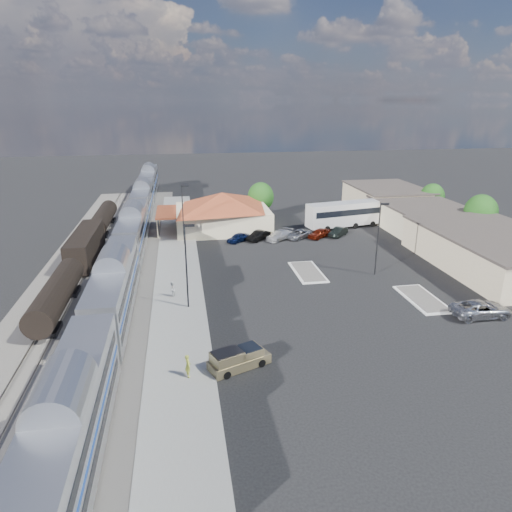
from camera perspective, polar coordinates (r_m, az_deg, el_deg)
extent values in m
plane|color=black|center=(54.70, 3.00, -3.06)|extent=(280.00, 280.00, 0.00)
cube|color=#4C4944|center=(61.77, -18.09, -1.33)|extent=(16.00, 100.00, 0.12)
cube|color=gray|center=(59.10, -9.72, -1.52)|extent=(5.50, 92.00, 0.18)
cube|color=silver|center=(28.69, -22.49, -20.07)|extent=(3.00, 20.00, 5.00)
cube|color=black|center=(30.43, -21.79, -24.14)|extent=(2.20, 16.00, 0.60)
cube|color=silver|center=(46.68, -17.21, -3.86)|extent=(3.00, 20.00, 5.00)
cube|color=black|center=(47.77, -16.90, -6.90)|extent=(2.20, 16.00, 0.60)
cube|color=silver|center=(66.46, -15.08, 3.07)|extent=(3.00, 20.00, 5.00)
cube|color=black|center=(67.24, -14.88, 0.82)|extent=(2.20, 16.00, 0.60)
cube|color=silver|center=(86.82, -13.92, 6.79)|extent=(3.00, 20.00, 5.00)
cube|color=black|center=(87.41, -13.78, 5.03)|extent=(2.20, 16.00, 0.60)
cube|color=silver|center=(107.42, -13.20, 9.09)|extent=(3.00, 20.00, 5.00)
cube|color=black|center=(107.90, -13.09, 7.65)|extent=(2.20, 16.00, 0.60)
cylinder|color=black|center=(49.94, -23.69, -4.32)|extent=(2.80, 14.00, 2.80)
cube|color=black|center=(50.62, -23.43, -6.20)|extent=(2.20, 12.00, 0.60)
cube|color=black|center=(64.61, -20.54, 1.28)|extent=(2.80, 14.00, 3.60)
cube|color=black|center=(65.18, -20.35, -0.32)|extent=(2.20, 12.00, 0.60)
cylinder|color=black|center=(79.85, -18.54, 4.63)|extent=(2.80, 14.00, 2.80)
cube|color=black|center=(80.28, -18.41, 3.39)|extent=(2.20, 12.00, 0.60)
cube|color=beige|center=(76.11, -4.20, 4.67)|extent=(15.00, 12.00, 3.60)
pyramid|color=maroon|center=(75.41, -4.26, 6.96)|extent=(15.30, 12.24, 2.60)
cube|color=maroon|center=(75.50, -11.15, 5.42)|extent=(3.20, 9.60, 0.25)
cube|color=#C6B28C|center=(65.74, 27.61, 0.49)|extent=(14.00, 22.00, 4.20)
cube|color=#3F3833|center=(65.15, 27.91, 2.37)|extent=(14.40, 22.40, 0.30)
cube|color=#C6B28C|center=(80.20, 20.11, 4.45)|extent=(12.00, 18.00, 4.00)
cube|color=#3F3833|center=(79.73, 20.28, 5.94)|extent=(12.40, 18.40, 0.30)
cube|color=#C6B28C|center=(92.24, 15.95, 6.80)|extent=(12.00, 16.00, 4.50)
cube|color=#3F3833|center=(91.80, 16.09, 8.26)|extent=(12.40, 16.40, 0.30)
cube|color=silver|center=(57.42, 6.48, -1.99)|extent=(3.30, 7.50, 0.15)
cube|color=#4C4944|center=(57.39, 6.48, -1.91)|extent=(2.70, 6.90, 0.10)
cube|color=silver|center=(52.64, 20.07, -5.07)|extent=(3.30, 7.50, 0.15)
cube|color=#4C4944|center=(52.61, 20.08, -4.99)|extent=(2.70, 6.90, 0.10)
cylinder|color=black|center=(46.31, -8.69, -1.45)|extent=(0.16, 0.16, 9.00)
cube|color=black|center=(45.01, -8.33, 3.79)|extent=(1.00, 0.25, 0.22)
cylinder|color=black|center=(67.40, -9.12, 4.98)|extent=(0.16, 0.16, 9.00)
cube|color=black|center=(66.51, -8.88, 8.64)|extent=(1.00, 0.25, 0.22)
cylinder|color=black|center=(56.93, 14.96, 1.99)|extent=(0.16, 0.16, 9.00)
cube|color=black|center=(56.08, 15.81, 6.27)|extent=(1.00, 0.25, 0.22)
cylinder|color=#382314|center=(78.65, 25.98, 2.98)|extent=(0.30, 0.30, 2.86)
ellipsoid|color=#1D4112|center=(78.02, 26.27, 4.95)|extent=(4.94, 4.94, 5.46)
cylinder|color=#382314|center=(90.05, 20.97, 5.36)|extent=(0.30, 0.30, 2.55)
ellipsoid|color=#1D4112|center=(89.55, 21.15, 6.91)|extent=(4.41, 4.41, 4.87)
cylinder|color=#382314|center=(82.97, 0.59, 5.61)|extent=(0.30, 0.30, 2.73)
ellipsoid|color=#1D4112|center=(82.40, 0.59, 7.41)|extent=(4.71, 4.71, 5.21)
cube|color=tan|center=(37.60, -2.09, -13.12)|extent=(5.29, 3.57, 0.81)
cube|color=tan|center=(37.27, -2.10, -12.29)|extent=(2.40, 2.31, 0.86)
cube|color=tan|center=(37.23, -2.11, -12.17)|extent=(2.86, 2.50, 1.00)
cylinder|color=black|center=(37.80, 0.70, -13.23)|extent=(0.70, 0.48, 0.65)
cylinder|color=black|center=(38.98, -0.62, -12.15)|extent=(0.70, 0.48, 0.65)
cylinder|color=black|center=(36.45, -3.68, -14.61)|extent=(0.70, 0.48, 0.65)
cylinder|color=black|center=(37.68, -4.89, -13.42)|extent=(0.70, 0.48, 0.65)
imported|color=#95969C|center=(50.64, 26.30, -5.97)|extent=(5.96, 2.78, 1.65)
cube|color=white|center=(78.27, 11.05, 5.22)|extent=(13.71, 5.39, 3.80)
cube|color=black|center=(78.17, 11.07, 5.55)|extent=(12.66, 5.23, 1.00)
cylinder|color=black|center=(80.18, 14.32, 3.91)|extent=(1.05, 0.52, 1.00)
cylinder|color=black|center=(82.26, 13.30, 4.36)|extent=(1.05, 0.52, 1.00)
cylinder|color=black|center=(75.66, 8.86, 3.39)|extent=(1.05, 0.52, 1.00)
cylinder|color=black|center=(77.86, 7.93, 3.88)|extent=(1.05, 0.52, 1.00)
imported|color=#C2CB3F|center=(36.38, -8.51, -13.40)|extent=(0.56, 0.75, 1.87)
imported|color=silver|center=(50.32, -10.45, -4.11)|extent=(0.91, 1.01, 1.70)
imported|color=#0D1943|center=(69.34, -2.26, 2.31)|extent=(3.98, 3.65, 1.32)
imported|color=black|center=(70.06, 0.31, 2.56)|extent=(4.31, 4.05, 1.45)
imported|color=silver|center=(70.37, 2.92, 2.61)|extent=(5.20, 4.80, 1.46)
imported|color=gray|center=(71.41, 5.38, 2.73)|extent=(5.00, 4.62, 1.30)
imported|color=maroon|center=(71.98, 7.91, 2.83)|extent=(4.45, 3.93, 1.46)
imported|color=black|center=(73.26, 10.23, 2.96)|extent=(4.07, 3.99, 1.39)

